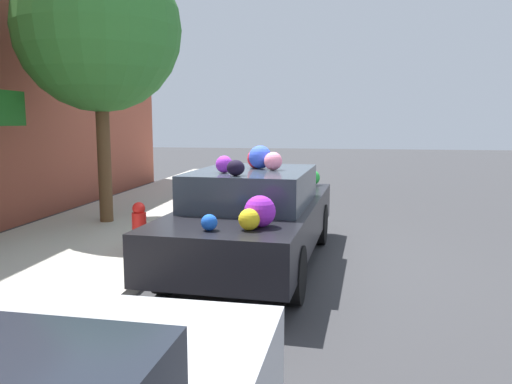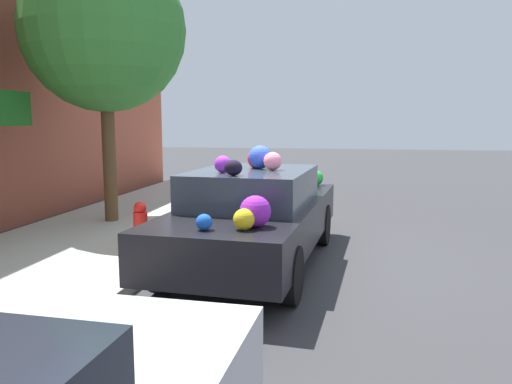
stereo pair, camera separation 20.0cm
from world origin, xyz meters
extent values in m
plane|color=#38383A|center=(0.00, 0.00, 0.00)|extent=(60.00, 60.00, 0.00)
cube|color=#B2ADA3|center=(0.00, 2.70, 0.07)|extent=(24.00, 3.20, 0.14)
cylinder|color=brown|center=(1.86, 3.03, 1.35)|extent=(0.24, 0.24, 2.42)
sphere|color=#388433|center=(1.86, 3.03, 3.57)|extent=(2.89, 2.89, 2.89)
cylinder|color=red|center=(-0.06, 1.60, 0.42)|extent=(0.20, 0.20, 0.55)
sphere|color=red|center=(-0.06, 1.60, 0.75)|extent=(0.18, 0.18, 0.18)
cube|color=black|center=(0.00, -0.07, 0.60)|extent=(4.54, 1.95, 0.56)
cube|color=#333D47|center=(-0.18, -0.06, 1.11)|extent=(2.09, 1.59, 0.46)
cylinder|color=black|center=(1.42, 0.59, 0.32)|extent=(0.66, 0.22, 0.65)
cylinder|color=black|center=(1.32, -0.91, 0.32)|extent=(0.66, 0.22, 0.65)
cylinder|color=black|center=(-1.32, 0.78, 0.32)|extent=(0.66, 0.22, 0.65)
cylinder|color=black|center=(-1.42, -0.73, 0.32)|extent=(0.66, 0.22, 0.65)
ellipsoid|color=black|center=(-0.94, 0.02, 1.43)|extent=(0.25, 0.25, 0.19)
sphere|color=purple|center=(-1.60, -0.37, 1.04)|extent=(0.35, 0.35, 0.33)
sphere|color=blue|center=(-1.85, 0.11, 0.96)|extent=(0.21, 0.21, 0.17)
ellipsoid|color=blue|center=(1.80, 0.10, 1.00)|extent=(0.42, 0.44, 0.23)
sphere|color=purple|center=(-0.63, 0.23, 1.44)|extent=(0.28, 0.28, 0.21)
ellipsoid|color=purple|center=(1.13, 0.47, 0.96)|extent=(0.18, 0.21, 0.16)
sphere|color=green|center=(1.93, -0.74, 1.01)|extent=(0.34, 0.34, 0.26)
sphere|color=yellow|center=(-1.77, -0.28, 0.99)|extent=(0.23, 0.23, 0.22)
sphere|color=pink|center=(0.91, -0.33, 1.00)|extent=(0.25, 0.25, 0.25)
ellipsoid|color=red|center=(0.08, -0.04, 1.46)|extent=(0.23, 0.25, 0.25)
sphere|color=pink|center=(-0.20, -0.33, 1.46)|extent=(0.33, 0.33, 0.24)
ellipsoid|color=blue|center=(0.23, -0.02, 1.41)|extent=(0.22, 0.24, 0.14)
ellipsoid|color=pink|center=(1.98, -0.23, 0.94)|extent=(0.18, 0.20, 0.12)
ellipsoid|color=white|center=(0.58, 0.00, 1.38)|extent=(0.19, 0.20, 0.09)
sphere|color=blue|center=(-0.01, -0.13, 1.49)|extent=(0.38, 0.38, 0.31)
camera|label=1|loc=(-6.64, -1.13, 1.97)|focal=35.00mm
camera|label=2|loc=(-6.61, -1.33, 1.97)|focal=35.00mm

